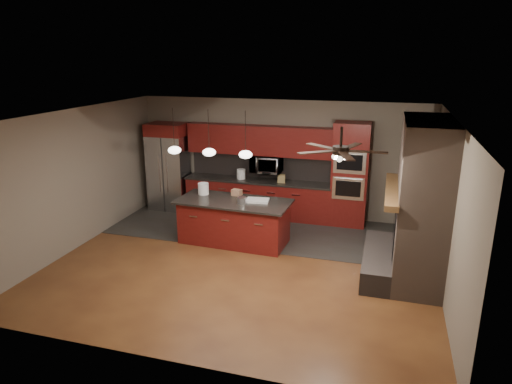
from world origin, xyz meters
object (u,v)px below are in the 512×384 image
(oven_tower, at_px, (350,175))
(white_bucket, at_px, (203,189))
(refrigerator, at_px, (169,167))
(counter_bucket, at_px, (241,174))
(paint_tray, at_px, (258,200))
(kitchen_island, at_px, (234,221))
(microwave, at_px, (267,164))
(counter_box, at_px, (281,178))
(paint_can, at_px, (242,200))
(cardboard_box, at_px, (237,192))

(oven_tower, bearing_deg, white_bucket, -153.08)
(refrigerator, relative_size, counter_bucket, 9.23)
(oven_tower, distance_m, paint_tray, 2.39)
(refrigerator, xyz_separation_m, kitchen_island, (2.29, -1.67, -0.63))
(microwave, distance_m, counter_box, 0.51)
(white_bucket, bearing_deg, counter_box, 46.67)
(counter_bucket, bearing_deg, paint_tray, -61.73)
(microwave, height_order, paint_can, microwave)
(microwave, bearing_deg, refrigerator, -177.00)
(oven_tower, distance_m, kitchen_island, 2.89)
(counter_box, bearing_deg, refrigerator, 170.06)
(oven_tower, xyz_separation_m, microwave, (-1.98, 0.06, 0.11))
(kitchen_island, height_order, paint_tray, paint_tray)
(paint_can, distance_m, cardboard_box, 0.55)
(white_bucket, relative_size, cardboard_box, 1.21)
(cardboard_box, bearing_deg, counter_bucket, 115.09)
(counter_bucket, distance_m, counter_box, 1.02)
(white_bucket, xyz_separation_m, counter_bucket, (0.36, 1.51, -0.02))
(oven_tower, relative_size, paint_can, 12.71)
(white_bucket, xyz_separation_m, cardboard_box, (0.71, 0.12, -0.06))
(oven_tower, bearing_deg, microwave, 178.34)
(oven_tower, distance_m, white_bucket, 3.32)
(microwave, bearing_deg, white_bucket, -122.26)
(kitchen_island, relative_size, cardboard_box, 11.74)
(counter_bucket, bearing_deg, cardboard_box, -75.64)
(microwave, xyz_separation_m, counter_bucket, (-0.63, -0.05, -0.28))
(white_bucket, bearing_deg, paint_tray, -7.33)
(oven_tower, height_order, refrigerator, oven_tower)
(white_bucket, bearing_deg, microwave, 57.74)
(paint_tray, distance_m, counter_bucket, 1.90)
(cardboard_box, bearing_deg, microwave, 90.11)
(oven_tower, bearing_deg, kitchen_island, -141.46)
(refrigerator, bearing_deg, cardboard_box, -30.37)
(oven_tower, xyz_separation_m, kitchen_island, (-2.19, -1.75, -0.73))
(cardboard_box, bearing_deg, paint_tray, -16.63)
(oven_tower, relative_size, cardboard_box, 11.71)
(refrigerator, relative_size, counter_box, 11.48)
(cardboard_box, distance_m, counter_bucket, 1.44)
(microwave, distance_m, paint_can, 1.95)
(cardboard_box, bearing_deg, refrigerator, 160.36)
(counter_box, bearing_deg, paint_tray, -104.79)
(cardboard_box, bearing_deg, kitchen_island, -70.80)
(refrigerator, bearing_deg, paint_can, -35.54)
(paint_tray, bearing_deg, white_bucket, 165.24)
(counter_bucket, bearing_deg, white_bucket, -103.35)
(white_bucket, bearing_deg, paint_can, -20.12)
(paint_tray, bearing_deg, paint_can, -151.09)
(oven_tower, xyz_separation_m, paint_tray, (-1.70, -1.66, -0.25))
(microwave, distance_m, kitchen_island, 2.00)
(white_bucket, bearing_deg, refrigerator, 136.77)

